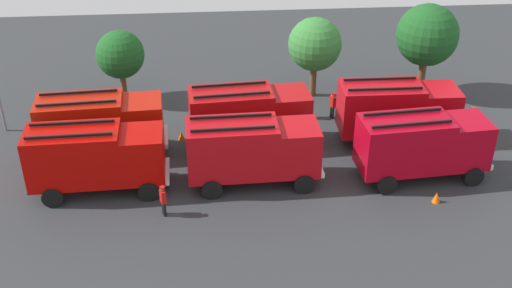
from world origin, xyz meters
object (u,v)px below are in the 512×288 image
tree_2 (427,35)px  firefighter_1 (333,104)px  tree_1 (315,45)px  traffic_cone_0 (181,135)px  fire_truck_1 (252,149)px  fire_truck_2 (422,144)px  tree_0 (120,55)px  fire_truck_5 (397,109)px  fire_truck_4 (249,114)px  firefighter_2 (303,105)px  fire_truck_0 (96,156)px  firefighter_4 (472,118)px  fire_truck_3 (100,123)px  traffic_cone_1 (436,197)px  firefighter_0 (163,199)px

tree_2 → firefighter_1: bearing=-155.9°
tree_1 → traffic_cone_0: tree_1 is taller
fire_truck_1 → firefighter_1: bearing=49.8°
fire_truck_2 → tree_0: (-17.10, 10.99, 1.19)m
fire_truck_5 → traffic_cone_0: size_ratio=12.47×
fire_truck_2 → fire_truck_4: same height
fire_truck_2 → fire_truck_5: 4.15m
fire_truck_2 → firefighter_1: 8.18m
fire_truck_4 → firefighter_2: fire_truck_4 is taller
fire_truck_2 → tree_0: 20.36m
fire_truck_0 → fire_truck_4: bearing=24.1°
fire_truck_0 → fire_truck_4: size_ratio=0.99×
fire_truck_2 → firefighter_2: bearing=121.1°
fire_truck_4 → firefighter_4: size_ratio=4.50×
fire_truck_0 → firefighter_1: bearing=25.5°
firefighter_4 → traffic_cone_0: (-17.98, 0.33, -0.62)m
fire_truck_0 → tree_2: (20.64, 10.21, 2.17)m
fire_truck_3 → fire_truck_5: size_ratio=1.02×
firefighter_4 → traffic_cone_0: bearing=27.0°
firefighter_1 → firefighter_2: 1.90m
fire_truck_4 → firefighter_2: 5.09m
fire_truck_2 → firefighter_2: size_ratio=4.25×
tree_0 → tree_2: 20.39m
tree_0 → firefighter_2: bearing=-16.9°
fire_truck_2 → traffic_cone_1: (0.27, -2.39, -1.86)m
fire_truck_3 → tree_1: (13.42, 6.98, 1.59)m
firefighter_1 → firefighter_0: bearing=-158.7°
fire_truck_3 → firefighter_2: size_ratio=4.23×
fire_truck_0 → firefighter_2: 14.12m
firefighter_0 → tree_2: 21.58m
firefighter_1 → traffic_cone_0: (-9.67, -2.06, -0.71)m
traffic_cone_0 → fire_truck_2: bearing=-21.8°
fire_truck_2 → firefighter_4: 7.01m
tree_2 → tree_1: bearing=176.7°
tree_1 → fire_truck_1: bearing=-115.2°
fire_truck_1 → firefighter_1: (5.71, 7.15, -1.15)m
fire_truck_0 → tree_1: tree_1 is taller
fire_truck_5 → fire_truck_4: bearing=-179.4°
fire_truck_2 → fire_truck_3: 18.01m
fire_truck_0 → fire_truck_5: bearing=11.3°
firefighter_0 → firefighter_4: firefighter_0 is taller
tree_0 → traffic_cone_0: 7.61m
tree_1 → fire_truck_0: bearing=-141.1°
tree_1 → fire_truck_4: bearing=-126.5°
fire_truck_5 → fire_truck_3: bearing=-178.1°
fire_truck_2 → traffic_cone_1: 3.04m
fire_truck_1 → tree_2: bearing=37.7°
firefighter_2 → tree_2: 9.69m
tree_2 → firefighter_0: bearing=-143.4°
fire_truck_1 → traffic_cone_1: fire_truck_1 is taller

